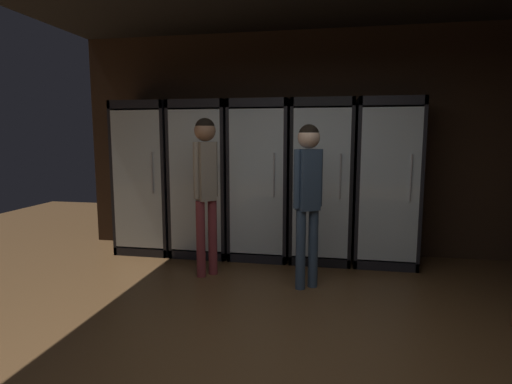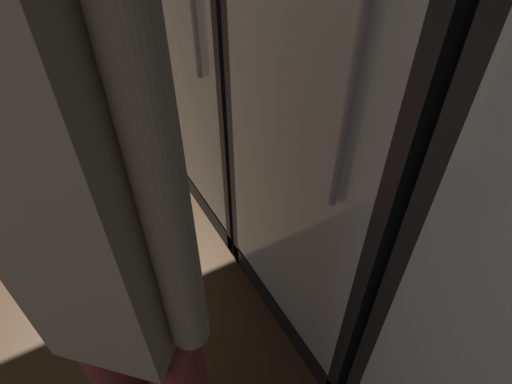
# 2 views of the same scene
# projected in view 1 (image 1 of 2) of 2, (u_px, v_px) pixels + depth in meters

# --- Properties ---
(ground_plane) EXTENTS (12.00, 12.00, 0.00)m
(ground_plane) POSITION_uv_depth(u_px,v_px,m) (272.00, 384.00, 2.52)
(ground_plane) COLOR brown
(wall_back) EXTENTS (6.00, 0.06, 2.80)m
(wall_back) POSITION_uv_depth(u_px,v_px,m) (308.00, 144.00, 5.28)
(wall_back) COLOR #382619
(wall_back) RESTS_ON ground
(cooler_far_left) EXTENTS (0.71, 0.68, 1.93)m
(cooler_far_left) POSITION_uv_depth(u_px,v_px,m) (150.00, 179.00, 5.40)
(cooler_far_left) COLOR black
(cooler_far_left) RESTS_ON ground
(cooler_left) EXTENTS (0.71, 0.68, 1.93)m
(cooler_left) POSITION_uv_depth(u_px,v_px,m) (204.00, 180.00, 5.26)
(cooler_left) COLOR black
(cooler_left) RESTS_ON ground
(cooler_center) EXTENTS (0.71, 0.68, 1.93)m
(cooler_center) POSITION_uv_depth(u_px,v_px,m) (262.00, 181.00, 5.12)
(cooler_center) COLOR black
(cooler_center) RESTS_ON ground
(cooler_right) EXTENTS (0.71, 0.68, 1.93)m
(cooler_right) POSITION_uv_depth(u_px,v_px,m) (322.00, 182.00, 4.99)
(cooler_right) COLOR black
(cooler_right) RESTS_ON ground
(cooler_far_right) EXTENTS (0.71, 0.68, 1.93)m
(cooler_far_right) POSITION_uv_depth(u_px,v_px,m) (385.00, 183.00, 4.85)
(cooler_far_right) COLOR black
(cooler_far_right) RESTS_ON ground
(shopper_near) EXTENTS (0.27, 0.24, 1.61)m
(shopper_near) POSITION_uv_depth(u_px,v_px,m) (308.00, 185.00, 3.98)
(shopper_near) COLOR #384C66
(shopper_near) RESTS_ON ground
(shopper_far) EXTENTS (0.23, 0.23, 1.69)m
(shopper_far) POSITION_uv_depth(u_px,v_px,m) (206.00, 175.00, 4.34)
(shopper_far) COLOR brown
(shopper_far) RESTS_ON ground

